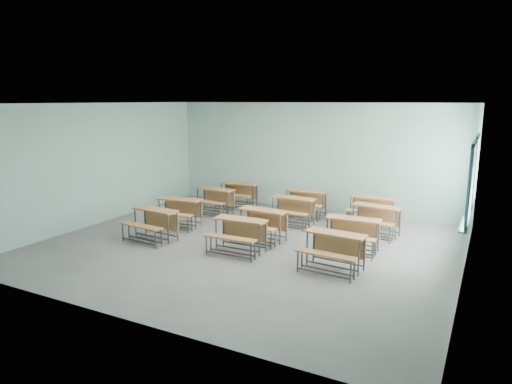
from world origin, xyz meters
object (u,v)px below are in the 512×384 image
desk_unit_r1c2 (352,230)px  desk_unit_r2c2 (375,216)px  desk_unit_r0c2 (333,246)px  desk_unit_r2c1 (292,207)px  desk_unit_r1c0 (178,208)px  desk_unit_r0c0 (153,220)px  desk_unit_r0c1 (238,230)px  desk_unit_r3c1 (305,200)px  desk_unit_r1c1 (261,220)px  desk_unit_r3c0 (238,191)px  desk_unit_r3c2 (371,207)px  desk_unit_r2c0 (213,197)px

desk_unit_r1c2 → desk_unit_r2c2: bearing=80.5°
desk_unit_r0c2 → desk_unit_r2c1: same height
desk_unit_r1c0 → desk_unit_r0c0: bearing=-89.6°
desk_unit_r0c1 → desk_unit_r0c0: bearing=-177.3°
desk_unit_r0c0 → desk_unit_r3c1: bearing=63.0°
desk_unit_r1c1 → desk_unit_r3c0: bearing=132.7°
desk_unit_r1c1 → desk_unit_r3c0: same height
desk_unit_r0c0 → desk_unit_r0c2: (4.42, 0.08, 0.00)m
desk_unit_r3c1 → desk_unit_r1c2: bearing=-52.4°
desk_unit_r3c0 → desk_unit_r3c1: 2.32m
desk_unit_r2c1 → desk_unit_r3c0: (-2.33, 1.19, 0.00)m
desk_unit_r3c2 → desk_unit_r2c0: bearing=-170.6°
desk_unit_r0c0 → desk_unit_r0c2: bearing=6.5°
desk_unit_r2c1 → desk_unit_r3c0: same height
desk_unit_r0c0 → desk_unit_r2c1: same height
desk_unit_r0c0 → desk_unit_r2c1: size_ratio=1.03×
desk_unit_r1c2 → desk_unit_r2c0: bearing=158.7°
desk_unit_r0c0 → desk_unit_r1c2: bearing=22.2°
desk_unit_r0c0 → desk_unit_r3c1: size_ratio=1.03×
desk_unit_r3c0 → desk_unit_r2c2: bearing=-19.1°
desk_unit_r0c0 → desk_unit_r1c1: 2.57m
desk_unit_r1c0 → desk_unit_r2c0: size_ratio=1.04×
desk_unit_r1c2 → desk_unit_r2c0: (-4.53, 1.48, 0.00)m
desk_unit_r0c0 → desk_unit_r1c2: 4.63m
desk_unit_r1c2 → desk_unit_r2c2: same height
desk_unit_r0c2 → desk_unit_r3c0: (-4.35, 3.86, 0.00)m
desk_unit_r0c0 → desk_unit_r0c2: 4.42m
desk_unit_r0c0 → desk_unit_r3c0: bearing=94.5°
desk_unit_r0c2 → desk_unit_r2c1: (-2.02, 2.66, 0.00)m
desk_unit_r0c0 → desk_unit_r3c0: (0.07, 3.93, 0.00)m
desk_unit_r3c2 → desk_unit_r0c1: bearing=-122.0°
desk_unit_r0c0 → desk_unit_r2c2: (4.59, 2.79, 0.00)m
desk_unit_r2c2 → desk_unit_r1c1: bearing=-137.3°
desk_unit_r1c0 → desk_unit_r3c1: (2.54, 2.54, 0.00)m
desk_unit_r0c2 → desk_unit_r3c1: bearing=123.7°
desk_unit_r0c1 → desk_unit_r1c2: 2.48m
desk_unit_r2c2 → desk_unit_r3c1: 2.40m
desk_unit_r0c1 → desk_unit_r2c2: bearing=47.4°
desk_unit_r0c1 → desk_unit_r1c0: same height
desk_unit_r1c1 → desk_unit_r2c0: bearing=149.2°
desk_unit_r1c1 → desk_unit_r2c2: size_ratio=0.97×
desk_unit_r0c2 → desk_unit_r3c0: 5.81m
desk_unit_r0c1 → desk_unit_r2c0: same height
desk_unit_r1c1 → desk_unit_r2c0: same height
desk_unit_r3c0 → desk_unit_r3c1: same height
desk_unit_r0c1 → desk_unit_r3c0: (-2.19, 3.78, 0.00)m
desk_unit_r2c2 → desk_unit_r3c0: (-4.52, 1.14, 0.00)m
desk_unit_r0c1 → desk_unit_r1c1: bearing=86.1°
desk_unit_r1c0 → desk_unit_r3c0: bearing=78.0°
desk_unit_r0c0 → desk_unit_r2c0: 2.82m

